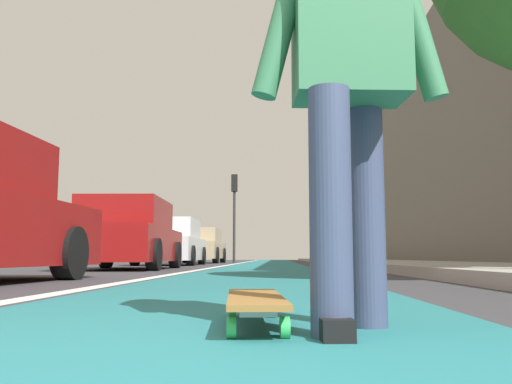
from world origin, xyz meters
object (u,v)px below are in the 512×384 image
(skateboard, at_px, (255,301))
(parked_car_end, at_px, (200,246))
(skater_person, at_px, (349,68))
(parked_car_far, at_px, (171,243))
(parked_car_mid, at_px, (128,236))
(traffic_light, at_px, (234,201))

(skateboard, distance_m, parked_car_end, 22.04)
(skater_person, relative_size, parked_car_far, 0.37)
(parked_car_mid, xyz_separation_m, parked_car_end, (12.35, 0.19, 0.03))
(skateboard, relative_size, parked_car_end, 0.20)
(skateboard, bearing_deg, parked_car_end, 8.55)
(skateboard, xyz_separation_m, parked_car_end, (21.78, 3.28, 0.63))
(skateboard, distance_m, skater_person, 0.92)
(skateboard, height_order, skater_person, skater_person)
(skateboard, xyz_separation_m, traffic_light, (23.15, 1.87, 2.75))
(traffic_light, bearing_deg, parked_car_mid, 174.96)
(parked_car_mid, distance_m, parked_car_far, 5.96)
(parked_car_mid, bearing_deg, skateboard, -161.91)
(parked_car_far, bearing_deg, parked_car_end, -0.24)
(parked_car_mid, xyz_separation_m, parked_car_far, (5.95, 0.22, -0.00))
(skater_person, distance_m, traffic_light, 23.48)
(parked_car_far, distance_m, parked_car_end, 6.40)
(skateboard, height_order, parked_car_mid, parked_car_mid)
(parked_car_mid, bearing_deg, parked_car_far, 2.12)
(parked_car_mid, bearing_deg, skater_person, -160.32)
(skater_person, bearing_deg, traffic_light, 5.44)
(parked_car_far, height_order, traffic_light, traffic_light)
(skateboard, bearing_deg, parked_car_far, 12.11)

